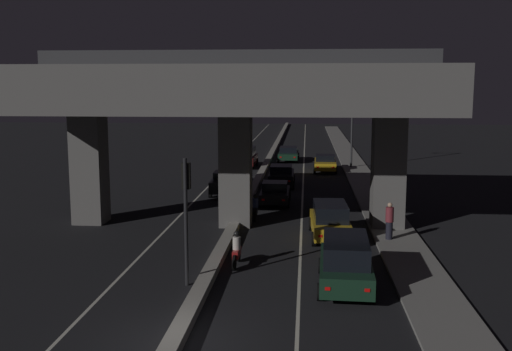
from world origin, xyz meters
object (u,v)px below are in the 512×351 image
car_black_fourth (281,175)px  car_taxi_yellow_fifth (325,163)px  car_dark_red_second_oncoming (245,157)px  traffic_light_left_of_median (186,199)px  pedestrian_on_sidewalk (389,221)px  car_black_lead_oncoming (226,182)px  car_black_third (275,193)px  car_taxi_yellow_second (330,220)px  motorcycle_black_filtering_mid (255,208)px  motorcycle_red_filtering_near (237,251)px  car_dark_green_lead (346,261)px  street_lamp (348,113)px  car_dark_green_sixth (289,154)px

car_black_fourth → car_taxi_yellow_fifth: car_black_fourth is taller
car_dark_red_second_oncoming → traffic_light_left_of_median: bearing=3.4°
car_black_fourth → pedestrian_on_sidewalk: size_ratio=2.43×
car_black_fourth → pedestrian_on_sidewalk: 16.32m
car_taxi_yellow_fifth → car_dark_red_second_oncoming: size_ratio=1.10×
car_black_lead_oncoming → pedestrian_on_sidewalk: pedestrian_on_sidewalk is taller
car_black_third → car_taxi_yellow_second: bearing=-159.4°
car_taxi_yellow_second → pedestrian_on_sidewalk: 2.79m
car_dark_red_second_oncoming → motorcycle_black_filtering_mid: 21.23m
car_black_third → car_black_fourth: size_ratio=0.92×
car_black_third → car_black_lead_oncoming: (-3.50, 3.22, 0.09)m
car_dark_red_second_oncoming → motorcycle_red_filtering_near: (2.70, -29.73, -0.35)m
car_black_third → car_black_lead_oncoming: 4.76m
car_dark_green_lead → car_taxi_yellow_fifth: car_dark_green_lead is taller
traffic_light_left_of_median → pedestrian_on_sidewalk: size_ratio=2.70×
street_lamp → car_dark_red_second_oncoming: street_lamp is taller
car_black_fourth → motorcycle_black_filtering_mid: car_black_fourth is taller
car_taxi_yellow_second → car_black_lead_oncoming: bearing=27.7°
street_lamp → motorcycle_red_filtering_near: street_lamp is taller
traffic_light_left_of_median → car_dark_green_lead: traffic_light_left_of_median is taller
pedestrian_on_sidewalk → car_taxi_yellow_fifth: bearing=95.7°
car_taxi_yellow_fifth → pedestrian_on_sidewalk: pedestrian_on_sidewalk is taller
motorcycle_red_filtering_near → car_taxi_yellow_second: bearing=-37.1°
street_lamp → car_dark_red_second_oncoming: 9.88m
car_black_third → car_dark_red_second_oncoming: (-3.58, 16.63, 0.27)m
car_dark_green_sixth → motorcycle_black_filtering_mid: (-1.05, -25.63, -0.16)m
car_black_third → car_dark_green_sixth: car_dark_green_sixth is taller
car_black_third → car_dark_green_lead: bearing=-167.6°
car_dark_green_lead → car_black_fourth: bearing=10.5°
traffic_light_left_of_median → car_black_third: size_ratio=1.20×
car_dark_green_lead → motorcycle_red_filtering_near: 4.80m
car_dark_green_sixth → car_black_lead_oncoming: bearing=169.0°
car_black_fourth → traffic_light_left_of_median: bearing=173.1°
car_dark_red_second_oncoming → pedestrian_on_sidewalk: pedestrian_on_sidewalk is taller
car_black_lead_oncoming → pedestrian_on_sidewalk: bearing=36.1°
car_black_third → car_taxi_yellow_fifth: (3.53, 14.57, 0.04)m
car_black_lead_oncoming → car_dark_red_second_oncoming: bearing=178.3°
car_dark_green_lead → car_black_lead_oncoming: (-6.88, 18.50, -0.16)m
car_black_fourth → car_taxi_yellow_fifth: 8.67m
traffic_light_left_of_median → car_taxi_yellow_fifth: 30.79m
car_dark_green_lead → pedestrian_on_sidewalk: (2.46, 6.60, 0.05)m
car_black_third → pedestrian_on_sidewalk: size_ratio=2.24×
motorcycle_black_filtering_mid → car_black_third: bearing=-12.7°
motorcycle_black_filtering_mid → car_taxi_yellow_second: bearing=-135.9°
car_taxi_yellow_second → motorcycle_red_filtering_near: car_taxi_yellow_second is taller
car_taxi_yellow_second → car_taxi_yellow_fifth: 22.80m
car_taxi_yellow_fifth → car_black_fourth: bearing=157.9°
car_taxi_yellow_fifth → car_black_lead_oncoming: 13.35m
motorcycle_red_filtering_near → car_taxi_yellow_fifth: bearing=-6.9°
traffic_light_left_of_median → car_taxi_yellow_fifth: bearing=78.8°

